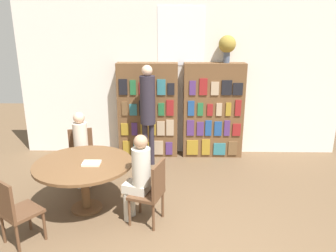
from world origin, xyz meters
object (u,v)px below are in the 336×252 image
(chair_far_side, at_px, (152,190))
(bookshelf_right, at_px, (213,111))
(bookshelf_left, at_px, (148,110))
(chair_near_camera, at_px, (14,209))
(chair_left_side, at_px, (82,153))
(reading_table, at_px, (84,169))
(seated_reader_left, at_px, (81,145))
(flower_vase, at_px, (227,45))
(seated_reader_right, at_px, (138,174))
(librarian_standing, at_px, (148,106))

(chair_far_side, bearing_deg, bookshelf_right, -4.86)
(bookshelf_left, height_order, chair_near_camera, bookshelf_left)
(chair_left_side, relative_size, chair_far_side, 1.00)
(bookshelf_left, xyz_separation_m, bookshelf_right, (1.29, -0.00, -0.00))
(reading_table, bearing_deg, seated_reader_left, 107.37)
(flower_vase, relative_size, seated_reader_left, 0.41)
(chair_left_side, bearing_deg, reading_table, 90.00)
(chair_left_side, height_order, seated_reader_left, seated_reader_left)
(chair_near_camera, xyz_separation_m, chair_far_side, (1.58, 0.49, 0.00))
(reading_table, xyz_separation_m, seated_reader_left, (-0.25, 0.80, 0.06))
(chair_left_side, bearing_deg, chair_near_camera, 63.00)
(flower_vase, relative_size, reading_table, 0.37)
(seated_reader_left, bearing_deg, bookshelf_right, -167.12)
(chair_left_side, bearing_deg, seated_reader_left, 90.00)
(chair_near_camera, distance_m, chair_far_side, 1.65)
(flower_vase, bearing_deg, reading_table, -136.48)
(chair_near_camera, bearing_deg, chair_left_side, 117.00)
(bookshelf_right, bearing_deg, seated_reader_right, -117.36)
(chair_near_camera, height_order, librarian_standing, librarian_standing)
(flower_vase, height_order, chair_far_side, flower_vase)
(flower_vase, relative_size, chair_far_side, 0.58)
(flower_vase, bearing_deg, chair_left_side, -155.57)
(bookshelf_right, height_order, chair_far_side, bookshelf_right)
(chair_near_camera, bearing_deg, flower_vase, 82.59)
(bookshelf_right, height_order, seated_reader_left, bookshelf_right)
(bookshelf_right, xyz_separation_m, chair_near_camera, (-2.64, -2.95, -0.45))
(seated_reader_right, xyz_separation_m, librarian_standing, (-0.01, 1.89, 0.46))
(bookshelf_right, relative_size, chair_left_side, 2.14)
(chair_near_camera, height_order, chair_far_side, same)
(chair_far_side, height_order, seated_reader_left, seated_reader_left)
(seated_reader_left, bearing_deg, reading_table, 90.00)
(chair_left_side, relative_size, seated_reader_right, 0.71)
(chair_far_side, bearing_deg, flower_vase, -8.84)
(librarian_standing, bearing_deg, flower_vase, 19.04)
(bookshelf_right, height_order, librarian_standing, librarian_standing)
(reading_table, xyz_separation_m, librarian_standing, (0.78, 1.63, 0.53))
(chair_near_camera, relative_size, librarian_standing, 0.46)
(reading_table, bearing_deg, bookshelf_right, 46.30)
(bookshelf_left, bearing_deg, reading_table, -109.21)
(bookshelf_right, xyz_separation_m, chair_left_side, (-2.34, -1.15, -0.45))
(bookshelf_left, relative_size, chair_far_side, 2.14)
(chair_near_camera, bearing_deg, bookshelf_right, 84.75)
(chair_near_camera, bearing_deg, reading_table, 90.00)
(flower_vase, xyz_separation_m, seated_reader_left, (-2.49, -1.34, -1.51))
(chair_far_side, relative_size, seated_reader_left, 0.71)
(bookshelf_left, relative_size, seated_reader_right, 1.53)
(bookshelf_left, height_order, chair_far_side, bookshelf_left)
(bookshelf_right, distance_m, chair_far_side, 2.71)
(chair_near_camera, distance_m, librarian_standing, 2.89)
(chair_left_side, bearing_deg, seated_reader_right, 114.13)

